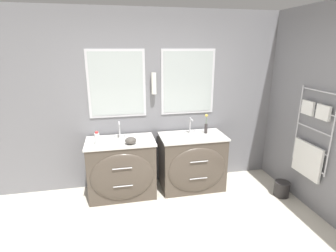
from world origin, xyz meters
TOP-DOWN VIEW (x-y plane):
  - wall_back at (0.00, 1.95)m, footprint 5.57×0.15m
  - wall_right at (2.02, 0.86)m, footprint 0.13×3.88m
  - vanity_left at (-0.45, 1.57)m, footprint 0.95×0.62m
  - vanity_right at (0.59, 1.57)m, footprint 0.95×0.62m
  - faucet_left at (-0.45, 1.74)m, footprint 0.17×0.14m
  - faucet_right at (0.59, 1.74)m, footprint 0.17×0.14m
  - toiletry_bottle at (-0.75, 1.51)m, footprint 0.07×0.07m
  - amenity_bowl at (-0.32, 1.45)m, footprint 0.15×0.15m
  - flower_vase at (0.82, 1.67)m, footprint 0.05×0.05m
  - soap_dish at (0.31, 1.49)m, footprint 0.10×0.07m
  - waste_bin at (1.80, 1.08)m, footprint 0.22×0.22m

SIDE VIEW (x-z plane):
  - waste_bin at x=1.80m, z-range 0.01..0.22m
  - vanity_left at x=-0.45m, z-range 0.01..0.84m
  - vanity_right at x=0.59m, z-range 0.01..0.84m
  - soap_dish at x=0.31m, z-range 0.83..0.87m
  - amenity_bowl at x=-0.32m, z-range 0.83..0.93m
  - toiletry_bottle at x=-0.75m, z-range 0.83..1.01m
  - flower_vase at x=0.82m, z-range 0.80..1.09m
  - faucet_left at x=-0.45m, z-range 0.83..1.07m
  - faucet_right at x=0.59m, z-range 0.83..1.07m
  - wall_right at x=2.02m, z-range -0.01..2.59m
  - wall_back at x=0.00m, z-range 0.01..2.61m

